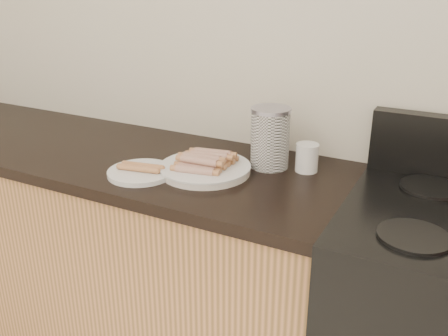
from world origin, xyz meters
The scene contains 11 objects.
wall_back centered at (0.00, 2.00, 1.30)m, with size 4.00×0.04×2.60m, color silver.
cabinet_base centered at (-0.70, 1.69, 0.43)m, with size 2.20×0.59×0.86m, color #B37649.
counter_slab centered at (-0.70, 1.69, 0.88)m, with size 2.20×0.62×0.04m, color black.
burner_near_left centered at (0.61, 1.51, 0.92)m, with size 0.18×0.18×0.01m, color black.
burner_far_left centered at (0.61, 1.84, 0.92)m, with size 0.18×0.18×0.01m, color black.
main_plate centered at (-0.08, 1.66, 0.91)m, with size 0.30×0.30×0.02m, color white.
side_plate centered at (-0.25, 1.55, 0.91)m, with size 0.22×0.22×0.02m, color white.
hotdog_pile centered at (-0.08, 1.66, 0.94)m, with size 0.13×0.19×0.05m.
plain_sausages centered at (-0.25, 1.55, 0.93)m, with size 0.14×0.07×0.02m.
canister centered at (0.09, 1.81, 1.00)m, with size 0.13×0.13×0.21m.
mug centered at (0.22, 1.83, 0.95)m, with size 0.08×0.08×0.09m, color white.
Camera 1 is at (0.69, 0.33, 1.53)m, focal length 40.00 mm.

